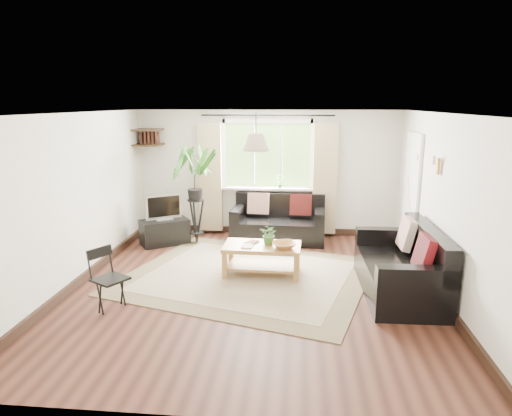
# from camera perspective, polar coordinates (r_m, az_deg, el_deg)

# --- Properties ---
(floor) EXTENTS (5.50, 5.50, 0.00)m
(floor) POSITION_cam_1_polar(r_m,az_deg,el_deg) (6.51, -0.33, -9.84)
(floor) COLOR black
(floor) RESTS_ON ground
(ceiling) EXTENTS (5.50, 5.50, 0.00)m
(ceiling) POSITION_cam_1_polar(r_m,az_deg,el_deg) (6.00, -0.37, 11.78)
(ceiling) COLOR white
(ceiling) RESTS_ON floor
(wall_back) EXTENTS (5.00, 0.02, 2.40)m
(wall_back) POSITION_cam_1_polar(r_m,az_deg,el_deg) (8.84, 1.43, 4.38)
(wall_back) COLOR silver
(wall_back) RESTS_ON floor
(wall_front) EXTENTS (5.00, 0.02, 2.40)m
(wall_front) POSITION_cam_1_polar(r_m,az_deg,el_deg) (3.53, -4.85, -9.18)
(wall_front) COLOR silver
(wall_front) RESTS_ON floor
(wall_left) EXTENTS (0.02, 5.50, 2.40)m
(wall_left) POSITION_cam_1_polar(r_m,az_deg,el_deg) (6.86, -21.63, 0.91)
(wall_left) COLOR silver
(wall_left) RESTS_ON floor
(wall_right) EXTENTS (0.02, 5.50, 2.40)m
(wall_right) POSITION_cam_1_polar(r_m,az_deg,el_deg) (6.40, 22.51, 0.03)
(wall_right) COLOR silver
(wall_right) RESTS_ON floor
(rug) EXTENTS (4.10, 3.77, 0.02)m
(rug) POSITION_cam_1_polar(r_m,az_deg,el_deg) (6.89, -1.13, -8.42)
(rug) COLOR beige
(rug) RESTS_ON floor
(window) EXTENTS (2.50, 0.16, 2.16)m
(window) POSITION_cam_1_polar(r_m,az_deg,el_deg) (8.75, 1.42, 6.61)
(window) COLOR white
(window) RESTS_ON wall_back
(door) EXTENTS (0.06, 0.96, 2.06)m
(door) POSITION_cam_1_polar(r_m,az_deg,el_deg) (8.04, 18.73, 1.37)
(door) COLOR silver
(door) RESTS_ON wall_right
(corner_shelf) EXTENTS (0.50, 0.50, 0.34)m
(corner_shelf) POSITION_cam_1_polar(r_m,az_deg,el_deg) (8.96, -13.34, 8.60)
(corner_shelf) COLOR black
(corner_shelf) RESTS_ON wall_back
(pendant_lamp) EXTENTS (0.36, 0.36, 0.54)m
(pendant_lamp) POSITION_cam_1_polar(r_m,az_deg,el_deg) (6.41, 0.00, 8.74)
(pendant_lamp) COLOR beige
(pendant_lamp) RESTS_ON ceiling
(wall_sconce) EXTENTS (0.12, 0.12, 0.28)m
(wall_sconce) POSITION_cam_1_polar(r_m,az_deg,el_deg) (6.58, 21.59, 5.22)
(wall_sconce) COLOR beige
(wall_sconce) RESTS_ON wall_right
(sofa_back) EXTENTS (1.75, 0.94, 0.80)m
(sofa_back) POSITION_cam_1_polar(r_m,az_deg,el_deg) (8.51, 2.81, -1.46)
(sofa_back) COLOR black
(sofa_back) RESTS_ON floor
(sofa_right) EXTENTS (1.87, 0.96, 0.87)m
(sofa_right) POSITION_cam_1_polar(r_m,az_deg,el_deg) (6.47, 17.48, -6.50)
(sofa_right) COLOR black
(sofa_right) RESTS_ON floor
(coffee_table) EXTENTS (1.16, 0.66, 0.47)m
(coffee_table) POSITION_cam_1_polar(r_m,az_deg,el_deg) (6.88, 0.77, -6.48)
(coffee_table) COLOR olive
(coffee_table) RESTS_ON floor
(table_plant) EXTENTS (0.34, 0.32, 0.30)m
(table_plant) POSITION_cam_1_polar(r_m,az_deg,el_deg) (6.80, 1.70, -3.31)
(table_plant) COLOR #346327
(table_plant) RESTS_ON coffee_table
(bowl) EXTENTS (0.43, 0.43, 0.08)m
(bowl) POSITION_cam_1_polar(r_m,az_deg,el_deg) (6.66, 3.53, -4.65)
(bowl) COLOR #A47138
(bowl) RESTS_ON coffee_table
(book_a) EXTENTS (0.18, 0.23, 0.02)m
(book_a) POSITION_cam_1_polar(r_m,az_deg,el_deg) (6.74, -1.78, -4.73)
(book_a) COLOR silver
(book_a) RESTS_ON coffee_table
(book_b) EXTENTS (0.22, 0.25, 0.02)m
(book_b) POSITION_cam_1_polar(r_m,az_deg,el_deg) (6.94, -0.98, -4.17)
(book_b) COLOR brown
(book_b) RESTS_ON coffee_table
(tv_stand) EXTENTS (0.96, 0.85, 0.45)m
(tv_stand) POSITION_cam_1_polar(r_m,az_deg,el_deg) (8.51, -11.34, -2.93)
(tv_stand) COLOR black
(tv_stand) RESTS_ON floor
(tv) EXTENTS (0.66, 0.53, 0.49)m
(tv) POSITION_cam_1_polar(r_m,az_deg,el_deg) (8.40, -11.48, 0.18)
(tv) COLOR #A5A5AA
(tv) RESTS_ON tv_stand
(palm_stand) EXTENTS (0.82, 0.82, 1.78)m
(palm_stand) POSITION_cam_1_polar(r_m,az_deg,el_deg) (8.30, -7.59, 1.54)
(palm_stand) COLOR black
(palm_stand) RESTS_ON floor
(folding_chair) EXTENTS (0.55, 0.55, 0.78)m
(folding_chair) POSITION_cam_1_polar(r_m,az_deg,el_deg) (5.99, -17.74, -8.59)
(folding_chair) COLOR black
(folding_chair) RESTS_ON floor
(sill_plant) EXTENTS (0.14, 0.10, 0.27)m
(sill_plant) POSITION_cam_1_polar(r_m,az_deg,el_deg) (8.73, 3.01, 3.36)
(sill_plant) COLOR #2D6023
(sill_plant) RESTS_ON window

